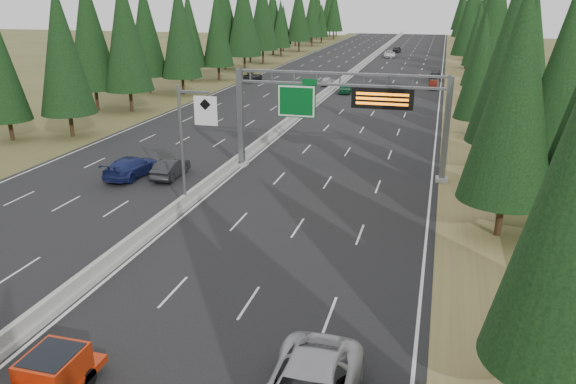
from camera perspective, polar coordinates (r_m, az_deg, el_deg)
name	(u,v)px	position (r m, az deg, el deg)	size (l,w,h in m)	color
road	(338,86)	(88.95, 5.05, 10.70)	(32.00, 260.00, 0.08)	black
shoulder_right	(457,91)	(87.60, 16.75, 9.84)	(3.60, 260.00, 0.06)	olive
shoulder_left	(230,81)	(93.72, -5.91, 11.11)	(3.60, 260.00, 0.06)	#4C4B23
median_barrier	(338,83)	(88.89, 5.06, 10.94)	(0.70, 260.00, 0.85)	#979791
sign_gantry	(347,108)	(42.73, 6.05, 8.48)	(16.75, 0.98, 7.80)	slate
hov_sign_pole	(190,139)	(35.94, -9.96, 5.34)	(2.80, 0.50, 8.00)	slate
tree_row_right	(508,33)	(69.02, 21.48, 14.84)	(11.85, 245.48, 18.75)	black
tree_row_left	(193,25)	(91.20, -9.62, 16.37)	(11.36, 240.12, 18.44)	black
red_pickup	(46,380)	(21.46, -23.34, -17.16)	(1.85, 5.17, 1.69)	black
car_ahead_green	(345,88)	(81.84, 5.85, 10.48)	(1.72, 4.27, 1.45)	#12512E
car_ahead_dkred	(434,85)	(87.93, 14.61, 10.51)	(1.35, 3.87, 1.27)	#54130C
car_ahead_dkgrey	(435,76)	(97.05, 14.74, 11.30)	(1.87, 4.61, 1.34)	black
car_ahead_white	(390,54)	(132.51, 10.28, 13.62)	(2.38, 5.16, 1.44)	white
car_ahead_far	(397,49)	(144.74, 10.97, 14.04)	(1.71, 4.25, 1.45)	black
car_onc_near	(171,168)	(43.76, -11.84, 2.39)	(1.51, 4.34, 1.43)	black
car_onc_blue	(132,167)	(44.62, -15.60, 2.50)	(2.20, 5.41, 1.57)	navy
car_onc_white	(328,81)	(88.87, 4.07, 11.18)	(1.58, 3.92, 1.33)	#BBBBBB
car_onc_far	(251,77)	(93.49, -3.77, 11.61)	(2.34, 5.08, 1.41)	black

